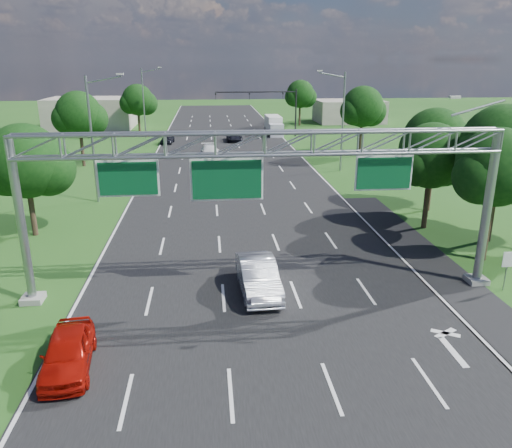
{
  "coord_description": "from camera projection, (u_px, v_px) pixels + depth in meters",
  "views": [
    {
      "loc": [
        -2.33,
        -10.71,
        11.15
      ],
      "look_at": [
        -0.09,
        12.5,
        3.45
      ],
      "focal_mm": 35.0,
      "sensor_mm": 36.0,
      "label": 1
    }
  ],
  "objects": [
    {
      "name": "tree_cluster_right",
      "position": [
        479.0,
        156.0,
        31.65
      ],
      "size": [
        9.91,
        14.6,
        8.68
      ],
      "color": "#2D2116",
      "rests_on": "ground"
    },
    {
      "name": "sign_gantry",
      "position": [
        266.0,
        156.0,
        23.04
      ],
      "size": [
        23.5,
        1.0,
        9.56
      ],
      "color": "gray",
      "rests_on": "ground"
    },
    {
      "name": "silver_sedan",
      "position": [
        258.0,
        276.0,
        24.94
      ],
      "size": [
        2.06,
        5.22,
        1.69
      ],
      "primitive_type": "imported",
      "rotation": [
        0.0,
        0.0,
        0.05
      ],
      "color": "silver",
      "rests_on": "ground"
    },
    {
      "name": "road_flare",
      "position": [
        436.0,
        268.0,
        28.0
      ],
      "size": [
        3.0,
        30.0,
        0.02
      ],
      "primitive_type": "cube",
      "color": "black",
      "rests_on": "ground"
    },
    {
      "name": "traffic_signal",
      "position": [
        273.0,
        102.0,
        74.33
      ],
      "size": [
        12.21,
        0.24,
        7.0
      ],
      "color": "black",
      "rests_on": "ground"
    },
    {
      "name": "ground",
      "position": [
        237.0,
        198.0,
        42.19
      ],
      "size": [
        220.0,
        220.0,
        0.0
      ],
      "primitive_type": "plane",
      "color": "#204E17",
      "rests_on": "ground"
    },
    {
      "name": "car_queue_b",
      "position": [
        234.0,
        137.0,
        71.51
      ],
      "size": [
        2.16,
        4.66,
        1.29
      ],
      "primitive_type": "imported",
      "rotation": [
        0.0,
        0.0,
        -0.0
      ],
      "color": "black",
      "rests_on": "ground"
    },
    {
      "name": "tree_verge_la",
      "position": [
        27.0,
        165.0,
        31.9
      ],
      "size": [
        5.76,
        4.8,
        7.4
      ],
      "color": "#2D2116",
      "rests_on": "ground"
    },
    {
      "name": "tree_verge_rd",
      "position": [
        363.0,
        109.0,
        58.93
      ],
      "size": [
        5.76,
        4.8,
        8.28
      ],
      "color": "#2D2116",
      "rests_on": "ground"
    },
    {
      "name": "box_truck",
      "position": [
        274.0,
        126.0,
        77.88
      ],
      "size": [
        2.25,
        7.36,
        2.77
      ],
      "rotation": [
        0.0,
        0.0,
        0.02
      ],
      "color": "white",
      "rests_on": "ground"
    },
    {
      "name": "red_coupe",
      "position": [
        68.0,
        352.0,
        18.7
      ],
      "size": [
        2.2,
        4.49,
        1.48
      ],
      "primitive_type": "imported",
      "rotation": [
        0.0,
        0.0,
        0.11
      ],
      "color": "#A91007",
      "rests_on": "ground"
    },
    {
      "name": "building_right",
      "position": [
        349.0,
        111.0,
        92.89
      ],
      "size": [
        12.0,
        9.0,
        4.0
      ],
      "primitive_type": "cube",
      "color": "gray",
      "rests_on": "ground"
    },
    {
      "name": "car_queue_a",
      "position": [
        210.0,
        152.0,
        59.04
      ],
      "size": [
        2.39,
        5.29,
        1.5
      ],
      "primitive_type": "imported",
      "rotation": [
        0.0,
        0.0,
        0.06
      ],
      "color": "white",
      "rests_on": "ground"
    },
    {
      "name": "streetlight_r_mid",
      "position": [
        341.0,
        117.0,
        50.92
      ],
      "size": [
        2.97,
        0.22,
        10.16
      ],
      "color": "gray",
      "rests_on": "ground"
    },
    {
      "name": "streetlight_l_far",
      "position": [
        145.0,
        100.0,
        72.49
      ],
      "size": [
        2.97,
        0.22,
        10.16
      ],
      "color": "gray",
      "rests_on": "ground"
    },
    {
      "name": "building_left",
      "position": [
        91.0,
        113.0,
        84.77
      ],
      "size": [
        14.0,
        10.0,
        5.0
      ],
      "primitive_type": "cube",
      "color": "gray",
      "rests_on": "ground"
    },
    {
      "name": "streetlight_l_near",
      "position": [
        94.0,
        134.0,
        39.41
      ],
      "size": [
        2.97,
        0.22,
        10.16
      ],
      "color": "gray",
      "rests_on": "ground"
    },
    {
      "name": "tree_verge_lc",
      "position": [
        138.0,
        101.0,
        77.29
      ],
      "size": [
        5.76,
        4.8,
        7.62
      ],
      "color": "#2D2116",
      "rests_on": "ground"
    },
    {
      "name": "tree_verge_re",
      "position": [
        301.0,
        95.0,
        87.24
      ],
      "size": [
        5.76,
        4.8,
        7.84
      ],
      "color": "#2D2116",
      "rests_on": "ground"
    },
    {
      "name": "car_queue_c",
      "position": [
        167.0,
        139.0,
        69.41
      ],
      "size": [
        1.97,
        3.98,
        1.3
      ],
      "primitive_type": "imported",
      "rotation": [
        0.0,
        0.0,
        -0.12
      ],
      "color": "black",
      "rests_on": "ground"
    },
    {
      "name": "regulatory_sign",
      "position": [
        508.0,
        263.0,
        24.87
      ],
      "size": [
        0.6,
        0.08,
        2.1
      ],
      "color": "gray",
      "rests_on": "ground"
    },
    {
      "name": "road",
      "position": [
        237.0,
        198.0,
        42.19
      ],
      "size": [
        18.0,
        180.0,
        0.02
      ],
      "primitive_type": "cube",
      "color": "black",
      "rests_on": "ground"
    },
    {
      "name": "tree_verge_lb",
      "position": [
        80.0,
        116.0,
        53.25
      ],
      "size": [
        5.76,
        4.8,
        8.06
      ],
      "color": "#2D2116",
      "rests_on": "ground"
    }
  ]
}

